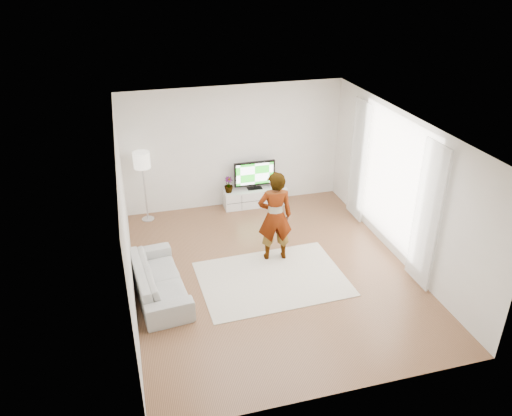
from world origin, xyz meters
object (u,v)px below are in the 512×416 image
object	(u,v)px
player	(275,216)
sofa	(159,279)
television	(255,174)
media_console	(255,197)
rug	(272,279)
floor_lamp	(142,163)

from	to	relation	value
player	sofa	size ratio (longest dim) A/B	0.90
television	player	xyz separation A→B (m)	(-0.24, -2.33, 0.13)
media_console	player	xyz separation A→B (m)	(-0.24, -2.31, 0.70)
rug	floor_lamp	bearing A→B (deg)	124.45
media_console	floor_lamp	world-z (taller)	floor_lamp
rug	player	xyz separation A→B (m)	(0.25, 0.68, 0.90)
television	sofa	bearing A→B (deg)	-130.70
player	television	bearing A→B (deg)	-88.73
media_console	television	world-z (taller)	television
media_console	sofa	bearing A→B (deg)	-130.97
television	player	world-z (taller)	player
television	rug	xyz separation A→B (m)	(-0.48, -3.02, -0.77)
media_console	player	bearing A→B (deg)	-95.84
rug	player	bearing A→B (deg)	69.99
player	floor_lamp	world-z (taller)	player
media_console	rug	world-z (taller)	media_console
rug	player	distance (m)	1.16
television	rug	distance (m)	3.15
television	player	size ratio (longest dim) A/B	0.54
media_console	rug	size ratio (longest dim) A/B	0.56
rug	floor_lamp	distance (m)	3.79
sofa	floor_lamp	world-z (taller)	floor_lamp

